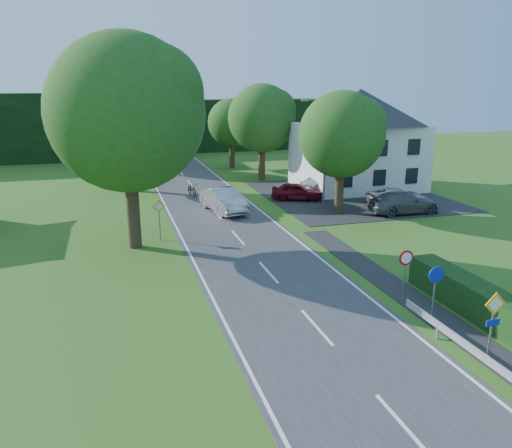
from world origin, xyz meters
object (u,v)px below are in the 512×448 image
object	(u,v)px
parked_car_silver_a	(327,185)
parasol	(352,181)
parked_car_grey	(403,203)
parked_car_silver_b	(398,197)
moving_car	(223,200)
motorcycle	(192,189)
parked_car_red	(297,191)
streetlight	(324,148)

from	to	relation	value
parked_car_silver_a	parasol	distance (m)	2.13
parked_car_grey	parked_car_silver_b	size ratio (longest dim) A/B	1.11
parked_car_silver_a	parked_car_grey	world-z (taller)	parked_car_silver_a
moving_car	parked_car_grey	world-z (taller)	moving_car
motorcycle	parked_car_silver_b	bearing A→B (deg)	-39.18
parked_car_red	parked_car_silver_a	size ratio (longest dim) A/B	0.87
motorcycle	parasol	distance (m)	13.48
moving_car	motorcycle	xyz separation A→B (m)	(-1.26, 6.23, -0.33)
streetlight	parked_car_silver_a	world-z (taller)	streetlight
streetlight	parked_car_silver_b	world-z (taller)	streetlight
motorcycle	parasol	xyz separation A→B (m)	(13.13, -3.00, 0.49)
parked_car_silver_b	parasol	world-z (taller)	parasol
streetlight	motorcycle	bearing A→B (deg)	142.41
parked_car_red	parked_car_grey	distance (m)	8.44
moving_car	parked_car_grey	distance (m)	12.88
parked_car_grey	parked_car_silver_b	bearing A→B (deg)	-22.20
parked_car_red	streetlight	bearing A→B (deg)	-136.79
parked_car_silver_a	parked_car_grey	xyz separation A→B (m)	(2.45, -7.67, -0.00)
moving_car	motorcycle	size ratio (longest dim) A/B	2.62
streetlight	parked_car_grey	xyz separation A→B (m)	(4.78, -3.50, -3.66)
streetlight	parked_car_silver_a	size ratio (longest dim) A/B	1.73
parked_car_grey	parked_car_silver_a	bearing A→B (deg)	18.12
moving_car	motorcycle	world-z (taller)	moving_car
streetlight	parked_car_grey	world-z (taller)	streetlight
parked_car_red	motorcycle	bearing A→B (deg)	84.86
parked_car_silver_b	parasol	xyz separation A→B (m)	(-1.29, 5.03, 0.36)
motorcycle	parked_car_silver_b	xyz separation A→B (m)	(14.42, -8.03, 0.14)
parked_car_red	parked_car_grey	world-z (taller)	parked_car_grey
parked_car_red	parasol	distance (m)	5.51
moving_car	streetlight	bearing A→B (deg)	-14.81
parked_car_red	parasol	bearing A→B (deg)	-56.16
parked_car_grey	parasol	world-z (taller)	parasol
streetlight	parked_car_grey	size ratio (longest dim) A/B	1.53
moving_car	parked_car_red	world-z (taller)	moving_car
parked_car_silver_a	parked_car_grey	size ratio (longest dim) A/B	0.88
parasol	parked_car_grey	bearing A→B (deg)	-86.99
streetlight	parked_car_red	world-z (taller)	streetlight
motorcycle	streetlight	bearing A→B (deg)	-47.65
parked_car_grey	parasol	distance (m)	7.23
moving_car	parked_car_red	size ratio (longest dim) A/B	1.27
motorcycle	parked_car_grey	world-z (taller)	parked_car_grey
parked_car_silver_a	parked_car_grey	distance (m)	8.05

